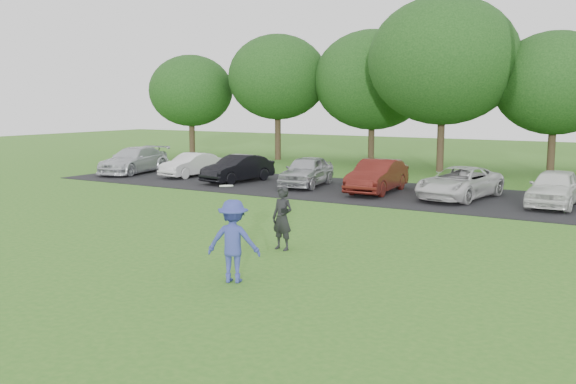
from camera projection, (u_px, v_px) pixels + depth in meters
name	position (u px, v px, depth m)	size (l,w,h in m)	color
ground	(199.00, 276.00, 12.97)	(100.00, 100.00, 0.00)	#337020
parking_lot	(419.00, 195.00, 23.98)	(32.00, 6.50, 0.03)	black
frisbee_player	(233.00, 241.00, 12.49)	(1.20, 0.95, 1.92)	#363F98
camera_bystander	(282.00, 218.00, 15.20)	(0.60, 0.45, 1.52)	black
parked_cars	(403.00, 178.00, 24.21)	(30.83, 4.67, 1.26)	silver
tree_row	(522.00, 72.00, 30.79)	(42.39, 9.85, 8.64)	#38281C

